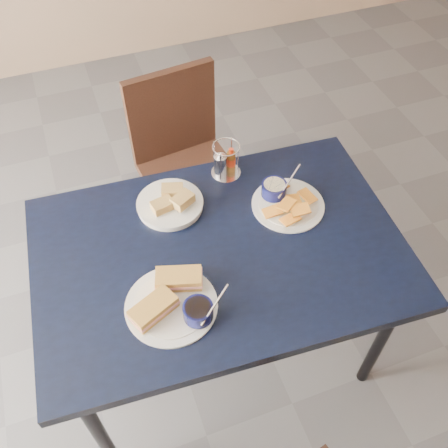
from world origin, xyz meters
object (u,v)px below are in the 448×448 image
object	(u,v)px
plantain_plate	(283,199)
bread_basket	(171,203)
chair_far	(185,152)
condiment_caddy	(225,162)
sandwich_plate	(174,301)
dining_table	(220,260)

from	to	relation	value
plantain_plate	bread_basket	size ratio (longest dim) A/B	1.12
chair_far	condiment_caddy	xyz separation A→B (m)	(0.04, -0.43, 0.30)
chair_far	sandwich_plate	xyz separation A→B (m)	(-0.30, -0.91, 0.27)
sandwich_plate	condiment_caddy	distance (m)	0.59
chair_far	bread_basket	bearing A→B (deg)	-110.57
dining_table	condiment_caddy	distance (m)	0.37
plantain_plate	chair_far	bearing A→B (deg)	105.81
chair_far	dining_table	bearing A→B (deg)	-97.42
sandwich_plate	plantain_plate	size ratio (longest dim) A/B	1.19
dining_table	sandwich_plate	xyz separation A→B (m)	(-0.20, -0.15, 0.09)
plantain_plate	bread_basket	xyz separation A→B (m)	(-0.38, 0.12, 0.00)
sandwich_plate	condiment_caddy	size ratio (longest dim) A/B	2.24
dining_table	bread_basket	distance (m)	0.27
bread_basket	sandwich_plate	bearing A→B (deg)	-104.66
chair_far	condiment_caddy	distance (m)	0.53
dining_table	sandwich_plate	distance (m)	0.27
bread_basket	condiment_caddy	world-z (taller)	condiment_caddy
chair_far	condiment_caddy	size ratio (longest dim) A/B	6.45
dining_table	bread_basket	size ratio (longest dim) A/B	5.49
sandwich_plate	bread_basket	distance (m)	0.40
dining_table	plantain_plate	size ratio (longest dim) A/B	4.92
plantain_plate	condiment_caddy	bearing A→B (deg)	124.48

